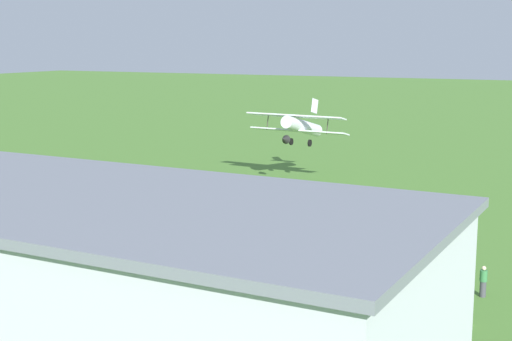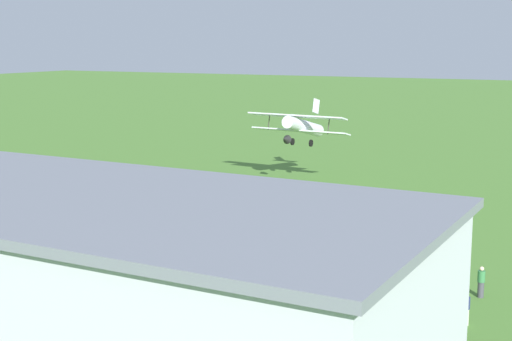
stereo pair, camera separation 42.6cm
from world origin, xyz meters
The scene contains 9 objects.
ground_plane centered at (0.00, 0.00, 0.00)m, with size 400.00×400.00×0.00m, color #47752D.
hangar centered at (-2.36, 36.97, 3.58)m, with size 31.13×13.87×7.15m.
biplane centered at (4.06, -3.38, 5.23)m, with size 9.61×7.21×4.19m.
car_white centered at (11.71, 24.59, 0.85)m, with size 2.04×3.98×1.64m.
person_crossing_taxiway centered at (-10.40, 21.82, 0.80)m, with size 0.50×0.50×1.61m.
person_at_fence_line centered at (5.59, 22.23, 0.78)m, with size 0.44×0.44×1.58m.
person_by_parked_cars centered at (-16.48, 25.67, 0.77)m, with size 0.52×0.52×1.56m.
person_walking_on_apron centered at (-11.33, 20.53, 0.86)m, with size 0.43×0.43×1.73m.
person_near_hangar_door centered at (-16.44, 21.49, 0.81)m, with size 0.53×0.53×1.62m.
Camera 1 is at (-22.10, 59.49, 12.91)m, focal length 52.62 mm.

